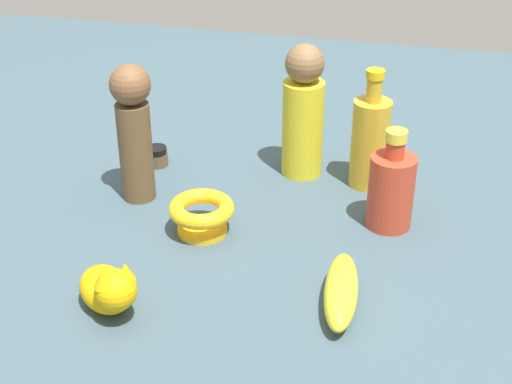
{
  "coord_description": "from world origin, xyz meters",
  "views": [
    {
      "loc": [
        0.96,
        0.24,
        0.66
      ],
      "look_at": [
        0.0,
        0.0,
        0.09
      ],
      "focal_mm": 53.37,
      "sensor_mm": 36.0,
      "label": 1
    }
  ],
  "objects_px": {
    "nail_polish_jar": "(157,156)",
    "bottle_short": "(391,189)",
    "cat_figurine": "(109,288)",
    "person_figure_child": "(303,113)",
    "person_figure_adult": "(134,129)",
    "bottle_tall": "(370,140)",
    "banana": "(341,291)",
    "bowl": "(202,213)"
  },
  "relations": [
    {
      "from": "banana",
      "to": "person_figure_adult",
      "type": "bearing_deg",
      "value": -124.58
    },
    {
      "from": "bowl",
      "to": "banana",
      "type": "xyz_separation_m",
      "value": [
        0.13,
        0.24,
        -0.01
      ]
    },
    {
      "from": "person_figure_child",
      "to": "bottle_tall",
      "type": "xyz_separation_m",
      "value": [
        0.02,
        0.12,
        -0.03
      ]
    },
    {
      "from": "person_figure_adult",
      "to": "bottle_short",
      "type": "bearing_deg",
      "value": 91.75
    },
    {
      "from": "bottle_short",
      "to": "person_figure_child",
      "type": "relative_size",
      "value": 0.69
    },
    {
      "from": "nail_polish_jar",
      "to": "bowl",
      "type": "bearing_deg",
      "value": 36.95
    },
    {
      "from": "person_figure_child",
      "to": "bottle_tall",
      "type": "distance_m",
      "value": 0.13
    },
    {
      "from": "cat_figurine",
      "to": "person_figure_child",
      "type": "distance_m",
      "value": 0.49
    },
    {
      "from": "bottle_short",
      "to": "bottle_tall",
      "type": "height_order",
      "value": "bottle_tall"
    },
    {
      "from": "person_figure_child",
      "to": "person_figure_adult",
      "type": "bearing_deg",
      "value": -58.36
    },
    {
      "from": "bowl",
      "to": "bottle_short",
      "type": "distance_m",
      "value": 0.3
    },
    {
      "from": "banana",
      "to": "person_figure_adult",
      "type": "distance_m",
      "value": 0.45
    },
    {
      "from": "nail_polish_jar",
      "to": "person_figure_child",
      "type": "distance_m",
      "value": 0.29
    },
    {
      "from": "person_figure_child",
      "to": "nail_polish_jar",
      "type": "bearing_deg",
      "value": -82.15
    },
    {
      "from": "cat_figurine",
      "to": "person_figure_adult",
      "type": "height_order",
      "value": "person_figure_adult"
    },
    {
      "from": "banana",
      "to": "cat_figurine",
      "type": "distance_m",
      "value": 0.31
    },
    {
      "from": "bowl",
      "to": "person_figure_child",
      "type": "bearing_deg",
      "value": 154.43
    },
    {
      "from": "bowl",
      "to": "person_figure_adult",
      "type": "distance_m",
      "value": 0.19
    },
    {
      "from": "nail_polish_jar",
      "to": "bottle_short",
      "type": "distance_m",
      "value": 0.45
    },
    {
      "from": "cat_figurine",
      "to": "person_figure_child",
      "type": "relative_size",
      "value": 0.48
    },
    {
      "from": "person_figure_adult",
      "to": "bottle_tall",
      "type": "relative_size",
      "value": 1.12
    },
    {
      "from": "banana",
      "to": "bottle_short",
      "type": "xyz_separation_m",
      "value": [
        -0.22,
        0.04,
        0.04
      ]
    },
    {
      "from": "cat_figurine",
      "to": "nail_polish_jar",
      "type": "bearing_deg",
      "value": -167.86
    },
    {
      "from": "bowl",
      "to": "cat_figurine",
      "type": "distance_m",
      "value": 0.23
    },
    {
      "from": "nail_polish_jar",
      "to": "bottle_tall",
      "type": "distance_m",
      "value": 0.39
    },
    {
      "from": "bottle_short",
      "to": "person_figure_adult",
      "type": "height_order",
      "value": "person_figure_adult"
    },
    {
      "from": "bowl",
      "to": "banana",
      "type": "height_order",
      "value": "bowl"
    },
    {
      "from": "person_figure_adult",
      "to": "banana",
      "type": "bearing_deg",
      "value": 60.83
    },
    {
      "from": "nail_polish_jar",
      "to": "bottle_tall",
      "type": "height_order",
      "value": "bottle_tall"
    },
    {
      "from": "person_figure_adult",
      "to": "bowl",
      "type": "bearing_deg",
      "value": 59.5
    },
    {
      "from": "person_figure_child",
      "to": "bottle_tall",
      "type": "relative_size",
      "value": 1.14
    },
    {
      "from": "cat_figurine",
      "to": "bottle_tall",
      "type": "height_order",
      "value": "bottle_tall"
    },
    {
      "from": "bowl",
      "to": "bottle_tall",
      "type": "height_order",
      "value": "bottle_tall"
    },
    {
      "from": "bottle_short",
      "to": "banana",
      "type": "bearing_deg",
      "value": -10.99
    },
    {
      "from": "nail_polish_jar",
      "to": "bottle_short",
      "type": "xyz_separation_m",
      "value": [
        0.11,
        0.43,
        0.05
      ]
    },
    {
      "from": "bowl",
      "to": "bottle_tall",
      "type": "bearing_deg",
      "value": 133.44
    },
    {
      "from": "banana",
      "to": "nail_polish_jar",
      "type": "bearing_deg",
      "value": -135.61
    },
    {
      "from": "bottle_short",
      "to": "person_figure_adult",
      "type": "distance_m",
      "value": 0.43
    },
    {
      "from": "bowl",
      "to": "bottle_tall",
      "type": "distance_m",
      "value": 0.33
    },
    {
      "from": "bottle_short",
      "to": "cat_figurine",
      "type": "relative_size",
      "value": 1.45
    },
    {
      "from": "nail_polish_jar",
      "to": "bottle_short",
      "type": "bearing_deg",
      "value": 76.29
    },
    {
      "from": "bottle_tall",
      "to": "banana",
      "type": "bearing_deg",
      "value": 0.93
    }
  ]
}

